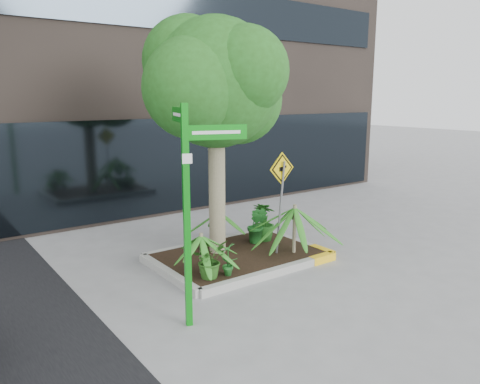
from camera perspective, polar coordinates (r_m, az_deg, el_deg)
ground at (r=9.31m, az=-0.11°, el=-9.05°), size 80.00×80.00×0.00m
planter at (r=9.61m, az=0.04°, el=-7.74°), size 3.35×2.36×0.15m
tree at (r=9.23m, az=-3.03°, el=13.11°), size 3.22×2.86×4.83m
palm_front at (r=9.46m, az=6.70°, el=-1.91°), size 1.13×1.13×1.25m
palm_left at (r=8.38m, az=-4.77°, el=-5.34°), size 0.84×0.84×0.93m
palm_back at (r=10.08m, az=-2.56°, el=-2.48°), size 0.83×0.83×0.92m
shrub_a at (r=8.29m, az=-3.74°, el=-8.20°), size 0.75×0.75×0.66m
shrub_b at (r=10.34m, az=2.95°, el=-3.59°), size 0.66×0.66×0.85m
shrub_c at (r=8.38m, az=-1.47°, el=-8.08°), size 0.43×0.43×0.63m
shrub_d at (r=10.13m, az=2.11°, el=-4.04°), size 0.61×0.61×0.81m
street_sign_post at (r=6.57m, az=-6.16°, el=0.06°), size 0.90×1.13×3.20m
cattle_sign at (r=9.21m, az=5.04°, el=0.71°), size 0.64×0.22×2.07m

